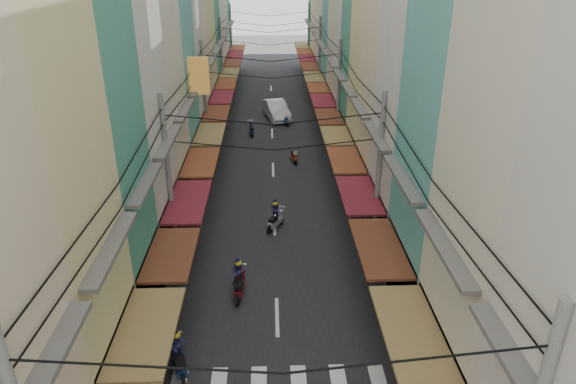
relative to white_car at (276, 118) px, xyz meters
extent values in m
plane|color=slate|center=(-0.42, -26.40, 0.00)|extent=(160.00, 160.00, 0.00)
cube|color=black|center=(-0.42, -6.40, 0.01)|extent=(10.00, 80.00, 0.02)
cube|color=slate|center=(-6.92, -6.40, 0.03)|extent=(3.00, 80.00, 0.06)
cube|color=slate|center=(6.08, -6.40, 0.03)|extent=(3.00, 80.00, 0.06)
cube|color=#595651|center=(-5.17, -37.38, 6.00)|extent=(0.50, 4.24, 0.15)
cube|color=black|center=(-6.02, -32.67, 1.60)|extent=(1.20, 4.52, 3.20)
cube|color=olive|center=(-4.52, -32.67, 3.00)|extent=(1.80, 4.33, 0.12)
cube|color=#595651|center=(-5.17, -32.67, 6.00)|extent=(0.50, 4.23, 0.15)
cube|color=#3D866D|center=(-8.42, -28.17, 9.62)|extent=(6.00, 4.30, 19.25)
cube|color=black|center=(-6.02, -28.17, 1.60)|extent=(1.20, 4.13, 3.20)
cube|color=#5F2E1B|center=(-4.52, -28.17, 3.00)|extent=(1.80, 3.96, 0.12)
cube|color=#595651|center=(-5.17, -28.17, 6.00)|extent=(0.50, 3.87, 0.15)
cube|color=beige|center=(-8.42, -23.44, 10.47)|extent=(6.00, 5.14, 20.93)
cube|color=black|center=(-6.02, -23.44, 1.60)|extent=(1.20, 4.94, 3.20)
cube|color=maroon|center=(-4.52, -23.44, 3.00)|extent=(1.80, 4.73, 0.12)
cube|color=#595651|center=(-5.17, -23.44, 6.00)|extent=(0.50, 4.63, 0.15)
cube|color=beige|center=(-8.42, -18.40, 8.72)|extent=(6.00, 4.95, 17.43)
cube|color=black|center=(-6.02, -18.40, 1.60)|extent=(1.20, 4.75, 3.20)
cube|color=brown|center=(-4.52, -18.40, 3.00)|extent=(1.80, 4.56, 0.12)
cube|color=#595651|center=(-5.17, -18.40, 6.00)|extent=(0.50, 4.46, 0.15)
cube|color=teal|center=(-8.42, -13.42, 8.16)|extent=(6.00, 4.99, 16.32)
cube|color=black|center=(-6.02, -13.42, 1.60)|extent=(1.20, 4.80, 3.20)
cube|color=olive|center=(-4.52, -13.42, 3.00)|extent=(1.80, 4.60, 0.12)
cube|color=#595651|center=(-5.17, -13.42, 6.00)|extent=(0.50, 4.50, 0.15)
cube|color=black|center=(-6.02, -8.60, 1.60)|extent=(1.20, 4.46, 3.20)
cube|color=#5F2E1B|center=(-4.52, -8.60, 3.00)|extent=(1.80, 4.27, 0.12)
cube|color=#595651|center=(-5.17, -8.60, 6.00)|extent=(0.50, 4.18, 0.15)
cube|color=beige|center=(-8.42, -3.83, 10.29)|extent=(6.00, 4.89, 20.58)
cube|color=black|center=(-6.02, -3.83, 1.60)|extent=(1.20, 4.70, 3.20)
cube|color=maroon|center=(-4.52, -3.83, 3.00)|extent=(1.80, 4.50, 0.12)
cube|color=#595651|center=(-5.17, -3.83, 6.00)|extent=(0.50, 4.40, 0.15)
cube|color=#D0C182|center=(-8.42, 0.87, 9.22)|extent=(6.00, 4.52, 18.44)
cube|color=black|center=(-6.02, 0.87, 1.60)|extent=(1.20, 4.34, 3.20)
cube|color=brown|center=(-4.52, 0.87, 3.00)|extent=(1.80, 4.16, 0.12)
cube|color=#595651|center=(-5.17, 0.87, 6.00)|extent=(0.50, 4.07, 0.15)
cube|color=black|center=(-6.02, 5.73, 1.60)|extent=(1.20, 4.99, 3.20)
cube|color=olive|center=(-4.52, 5.73, 3.00)|extent=(1.80, 4.78, 0.12)
cube|color=#595651|center=(-5.17, 5.73, 6.00)|extent=(0.50, 4.68, 0.15)
cube|color=black|center=(-6.02, 10.80, 1.60)|extent=(1.20, 4.74, 3.20)
cube|color=#5F2E1B|center=(-4.52, 10.80, 3.00)|extent=(1.80, 4.55, 0.12)
cube|color=#595651|center=(-5.17, 10.80, 6.00)|extent=(0.50, 4.45, 0.15)
cube|color=black|center=(-6.02, 15.74, 1.60)|extent=(1.20, 4.76, 3.20)
cube|color=maroon|center=(-4.52, 15.74, 3.00)|extent=(1.80, 4.56, 0.12)
cube|color=#595651|center=(-5.17, 15.74, 6.00)|extent=(0.50, 4.46, 0.15)
cube|color=black|center=(-6.02, 20.74, 1.60)|extent=(1.20, 4.84, 3.20)
cube|color=brown|center=(-4.52, 20.74, 3.00)|extent=(1.80, 4.64, 0.12)
cube|color=#595651|center=(-5.17, 20.74, 6.00)|extent=(0.50, 4.54, 0.15)
cube|color=brown|center=(-4.82, -14.40, 7.00)|extent=(1.20, 0.40, 2.20)
cube|color=#595651|center=(4.33, -37.80, 6.00)|extent=(0.50, 4.25, 0.15)
cube|color=black|center=(5.18, -32.95, 1.60)|extent=(1.20, 4.78, 3.20)
cube|color=olive|center=(3.68, -32.95, 3.00)|extent=(1.80, 4.58, 0.12)
cube|color=#595651|center=(4.33, -32.95, 6.00)|extent=(0.50, 4.48, 0.15)
cube|color=teal|center=(7.58, -27.95, 7.54)|extent=(6.00, 5.03, 15.08)
cube|color=black|center=(5.18, -27.95, 1.60)|extent=(1.20, 4.83, 3.20)
cube|color=#5F2E1B|center=(3.68, -27.95, 3.00)|extent=(1.80, 4.63, 0.12)
cube|color=#595651|center=(4.33, -27.95, 6.00)|extent=(0.50, 4.53, 0.15)
cube|color=beige|center=(7.58, -23.04, 10.83)|extent=(6.00, 4.79, 21.66)
cube|color=black|center=(5.18, -23.04, 1.60)|extent=(1.20, 4.60, 3.20)
cube|color=maroon|center=(3.68, -23.04, 3.00)|extent=(1.80, 4.41, 0.12)
cube|color=#595651|center=(4.33, -23.04, 6.00)|extent=(0.50, 4.31, 0.15)
cube|color=beige|center=(7.58, -18.38, 10.37)|extent=(6.00, 4.52, 20.74)
cube|color=black|center=(5.18, -18.38, 1.60)|extent=(1.20, 4.34, 3.20)
cube|color=brown|center=(3.68, -18.38, 3.00)|extent=(1.80, 4.16, 0.12)
cube|color=#595651|center=(4.33, -18.38, 6.00)|extent=(0.50, 4.07, 0.15)
cube|color=#D0C182|center=(7.58, -14.06, 7.06)|extent=(6.00, 4.12, 14.13)
cube|color=black|center=(5.18, -14.06, 1.60)|extent=(1.20, 3.96, 3.20)
cube|color=olive|center=(3.68, -14.06, 3.00)|extent=(1.80, 3.79, 0.12)
cube|color=#595651|center=(4.33, -14.06, 6.00)|extent=(0.50, 3.71, 0.15)
cube|color=#3D866D|center=(7.58, -9.79, 8.84)|extent=(6.00, 4.40, 17.68)
cube|color=black|center=(5.18, -9.79, 1.60)|extent=(1.20, 4.23, 3.20)
cube|color=#5F2E1B|center=(3.68, -9.79, 3.00)|extent=(1.80, 4.05, 0.12)
cube|color=#595651|center=(4.33, -9.79, 6.00)|extent=(0.50, 3.96, 0.15)
cube|color=black|center=(5.18, -5.27, 1.60)|extent=(1.20, 4.45, 3.20)
cube|color=maroon|center=(3.68, -5.27, 3.00)|extent=(1.80, 4.26, 0.12)
cube|color=#595651|center=(4.33, -5.27, 6.00)|extent=(0.50, 4.17, 0.15)
cube|color=black|center=(5.18, -0.95, 1.60)|extent=(1.20, 3.84, 3.20)
cube|color=brown|center=(3.68, -0.95, 3.00)|extent=(1.80, 3.68, 0.12)
cube|color=#595651|center=(4.33, -0.95, 6.00)|extent=(0.50, 3.60, 0.15)
cube|color=black|center=(5.18, 3.55, 1.60)|extent=(1.20, 4.81, 3.20)
cube|color=olive|center=(3.68, 3.55, 3.00)|extent=(1.80, 4.61, 0.12)
cube|color=#595651|center=(4.33, 3.55, 6.00)|extent=(0.50, 4.51, 0.15)
cube|color=black|center=(5.18, 8.56, 1.60)|extent=(1.20, 4.80, 3.20)
cube|color=#5F2E1B|center=(3.68, 8.56, 3.00)|extent=(1.80, 4.60, 0.12)
cube|color=#595651|center=(4.33, 8.56, 6.00)|extent=(0.50, 4.50, 0.15)
cube|color=beige|center=(7.58, 13.21, 8.43)|extent=(6.00, 4.32, 16.86)
cube|color=black|center=(5.18, 13.21, 1.60)|extent=(1.20, 4.15, 3.20)
cube|color=maroon|center=(3.68, 13.21, 3.00)|extent=(1.80, 3.97, 0.12)
cube|color=#595651|center=(4.33, 13.21, 6.00)|extent=(0.50, 3.89, 0.15)
cube|color=black|center=(5.18, 17.54, 1.60)|extent=(1.20, 4.16, 3.20)
cube|color=brown|center=(3.68, 17.54, 3.00)|extent=(1.80, 3.99, 0.12)
cube|color=#595651|center=(4.33, 17.54, 6.00)|extent=(0.50, 3.90, 0.15)
cube|color=#3D866D|center=(7.58, 22.14, 7.17)|extent=(6.00, 4.88, 14.34)
cube|color=black|center=(5.18, 22.14, 1.60)|extent=(1.20, 4.68, 3.20)
cube|color=olive|center=(3.68, 22.14, 3.00)|extent=(1.80, 4.49, 0.12)
cube|color=#595651|center=(4.33, 22.14, 6.00)|extent=(0.50, 4.39, 0.15)
cylinder|color=gray|center=(-5.32, -23.40, 4.10)|extent=(0.26, 0.26, 8.20)
cylinder|color=gray|center=(4.48, -23.40, 4.10)|extent=(0.26, 0.26, 8.20)
cylinder|color=gray|center=(-5.32, -8.40, 4.10)|extent=(0.26, 0.26, 8.20)
cylinder|color=gray|center=(4.48, -8.40, 4.10)|extent=(0.26, 0.26, 8.20)
cylinder|color=gray|center=(-5.32, 6.60, 4.10)|extent=(0.26, 0.26, 8.20)
cylinder|color=gray|center=(4.48, 6.60, 4.10)|extent=(0.26, 0.26, 8.20)
cylinder|color=gray|center=(-5.32, 21.60, 4.10)|extent=(0.26, 0.26, 8.20)
cylinder|color=gray|center=(4.48, 21.60, 4.10)|extent=(0.26, 0.26, 8.20)
imported|color=white|center=(0.00, 0.00, 0.00)|extent=(6.02, 3.40, 2.00)
imported|color=black|center=(5.08, -23.40, 0.00)|extent=(1.60, 1.12, 1.03)
cylinder|color=black|center=(-3.92, -30.70, 0.28)|extent=(0.11, 0.56, 0.56)
cylinder|color=black|center=(-3.92, -32.10, 0.28)|extent=(0.11, 0.56, 0.56)
cube|color=navy|center=(-3.92, -31.40, 0.46)|extent=(0.37, 1.25, 0.30)
cube|color=black|center=(-3.92, -31.67, 0.78)|extent=(0.35, 0.60, 0.20)
cube|color=navy|center=(-3.92, -30.80, 0.70)|extent=(0.33, 0.30, 0.60)
imported|color=#26224F|center=(-3.92, -31.40, 0.60)|extent=(0.57, 0.41, 1.44)
sphere|color=gold|center=(-3.92, -31.40, 1.68)|extent=(0.30, 0.30, 0.30)
cylinder|color=black|center=(-0.37, -20.25, 0.25)|extent=(0.10, 0.50, 0.50)
cylinder|color=black|center=(-0.37, -21.51, 0.25)|extent=(0.10, 0.50, 0.50)
cube|color=gray|center=(-0.37, -20.88, 0.41)|extent=(0.33, 1.11, 0.27)
cube|color=black|center=(-0.37, -21.12, 0.70)|extent=(0.31, 0.53, 0.17)
cube|color=gray|center=(-0.37, -20.35, 0.63)|extent=(0.29, 0.27, 0.53)
imported|color=#26224F|center=(-0.37, -20.88, 0.53)|extent=(0.51, 0.36, 1.28)
sphere|color=gold|center=(-0.37, -20.88, 1.50)|extent=(0.27, 0.27, 0.27)
cylinder|color=black|center=(-2.03, -26.18, 0.27)|extent=(0.10, 0.54, 0.54)
cylinder|color=black|center=(-2.03, -27.54, 0.27)|extent=(0.10, 0.54, 0.54)
cube|color=maroon|center=(-2.03, -26.86, 0.44)|extent=(0.35, 1.20, 0.29)
cube|color=black|center=(-2.03, -27.12, 0.75)|extent=(0.33, 0.57, 0.19)
cube|color=maroon|center=(-2.03, -26.29, 0.68)|extent=(0.31, 0.29, 0.57)
imported|color=#26224F|center=(-2.03, -26.86, 0.57)|extent=(0.55, 0.39, 1.38)
sphere|color=gold|center=(-2.03, -26.86, 1.62)|extent=(0.29, 0.29, 0.29)
cylinder|color=black|center=(1.08, -10.45, 0.23)|extent=(0.09, 0.46, 0.46)
cylinder|color=black|center=(1.08, -11.61, 0.23)|extent=(0.09, 0.46, 0.46)
cube|color=maroon|center=(1.08, -11.03, 0.38)|extent=(0.30, 1.03, 0.25)
cube|color=black|center=(1.08, -11.25, 0.64)|extent=(0.29, 0.49, 0.16)
cube|color=maroon|center=(1.08, -10.54, 0.58)|extent=(0.27, 0.25, 0.49)
cylinder|color=black|center=(-2.13, -4.13, 0.25)|extent=(0.10, 0.50, 0.50)
cylinder|color=black|center=(-2.13, -5.39, 0.25)|extent=(0.10, 0.50, 0.50)
cube|color=navy|center=(-2.13, -4.76, 0.41)|extent=(0.33, 1.11, 0.27)
cube|color=black|center=(-2.13, -5.01, 0.70)|extent=(0.31, 0.53, 0.17)
cube|color=navy|center=(-2.13, -4.23, 0.63)|extent=(0.29, 0.27, 0.53)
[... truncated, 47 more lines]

